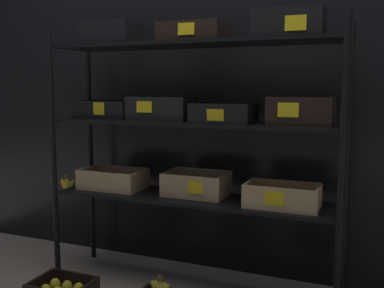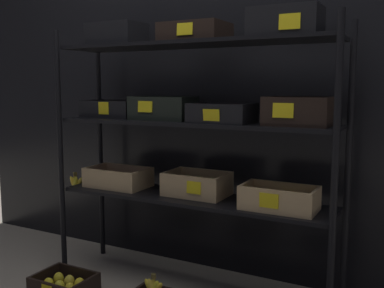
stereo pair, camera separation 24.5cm
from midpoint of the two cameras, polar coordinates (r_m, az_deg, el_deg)
The scene contains 3 objects.
ground_plane at distance 2.69m, azimuth -2.74°, elevation -18.02°, with size 10.00×10.00×0.00m, color gray.
storefront_wall at distance 2.78m, azimuth 0.48°, elevation 7.94°, with size 4.00×0.12×2.36m, color black.
display_rack at distance 2.44m, azimuth -3.04°, elevation 2.78°, with size 1.71×0.40×1.52m.
Camera 1 is at (0.92, -2.25, 1.16)m, focal length 41.57 mm.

